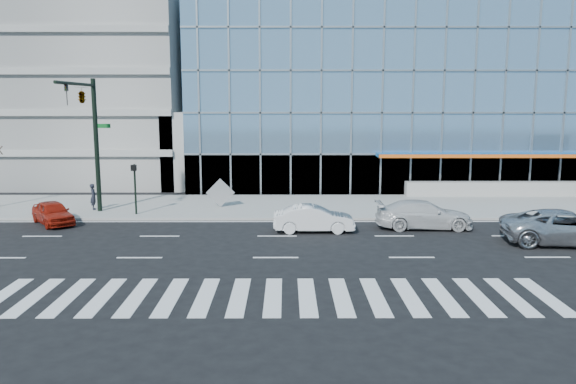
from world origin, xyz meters
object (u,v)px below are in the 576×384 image
at_px(silver_suv, 566,227).
at_px(white_suv, 424,215).
at_px(pedestrian, 93,197).
at_px(red_sedan, 53,213).
at_px(traffic_signal, 86,113).
at_px(ped_signal_post, 135,181).
at_px(white_sedan, 314,219).
at_px(tilted_panel, 220,193).

bearing_deg(silver_suv, white_suv, 67.35).
xyz_separation_m(silver_suv, pedestrian, (-25.43, 8.11, 0.14)).
bearing_deg(red_sedan, white_suv, -41.60).
height_order(traffic_signal, ped_signal_post, traffic_signal).
bearing_deg(ped_signal_post, traffic_signal, -171.48).
height_order(white_sedan, tilted_panel, tilted_panel).
bearing_deg(tilted_panel, white_suv, -26.92).
relative_size(ped_signal_post, pedestrian, 1.85).
bearing_deg(ped_signal_post, pedestrian, 153.63).
distance_m(silver_suv, red_sedan, 26.92).
relative_size(white_suv, white_sedan, 1.22).
bearing_deg(traffic_signal, red_sedan, -134.18).
xyz_separation_m(ped_signal_post, white_suv, (16.42, -3.14, -1.39)).
bearing_deg(red_sedan, white_sedan, -45.98).
xyz_separation_m(red_sedan, tilted_panel, (8.88, 4.37, 0.42)).
relative_size(traffic_signal, red_sedan, 2.10).
bearing_deg(white_sedan, ped_signal_post, 69.08).
bearing_deg(red_sedan, tilted_panel, -12.27).
bearing_deg(pedestrian, silver_suv, -128.54).
relative_size(white_suv, pedestrian, 3.19).
xyz_separation_m(pedestrian, tilted_panel, (7.79, 0.85, 0.11)).
xyz_separation_m(traffic_signal, pedestrian, (-0.51, 1.87, -5.20)).
xyz_separation_m(traffic_signal, white_suv, (18.92, -2.77, -5.41)).
bearing_deg(white_sedan, red_sedan, 82.28).
bearing_deg(pedestrian, red_sedan, 141.92).
height_order(red_sedan, tilted_panel, tilted_panel).
relative_size(red_sedan, tilted_panel, 2.94).
height_order(red_sedan, pedestrian, pedestrian).
bearing_deg(tilted_panel, red_sedan, -155.46).
relative_size(ped_signal_post, white_sedan, 0.71).
xyz_separation_m(silver_suv, white_suv, (-6.00, 3.48, -0.07)).
relative_size(ped_signal_post, tilted_panel, 2.31).
bearing_deg(red_sedan, silver_suv, -48.31).
relative_size(traffic_signal, pedestrian, 4.93).
height_order(traffic_signal, red_sedan, traffic_signal).
distance_m(ped_signal_post, white_suv, 16.78).
bearing_deg(red_sedan, traffic_signal, 7.34).
distance_m(silver_suv, white_suv, 6.94).
xyz_separation_m(silver_suv, white_sedan, (-12.00, 2.68, -0.12)).
bearing_deg(pedestrian, white_sedan, -132.86).
bearing_deg(white_suv, silver_suv, -119.41).
distance_m(white_sedan, tilted_panel, 8.45).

